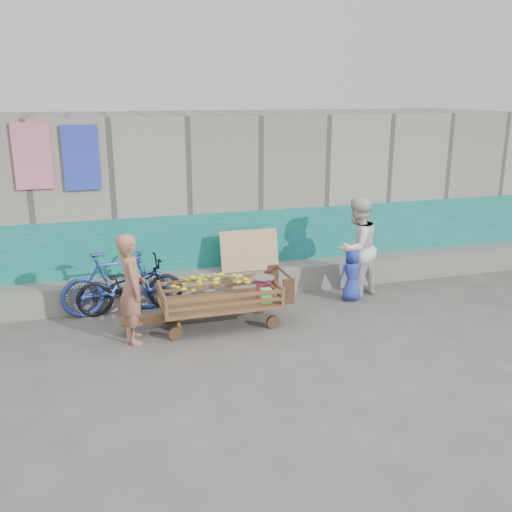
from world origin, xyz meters
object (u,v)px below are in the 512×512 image
object	(u,v)px
vendor_man	(132,289)
woman	(357,248)
bicycle_dark	(130,285)
bench	(153,322)
child	(352,275)
bicycle_blue	(116,283)
banana_cart	(218,291)

from	to	relation	value
vendor_man	woman	bearing A→B (deg)	-80.93
woman	bicycle_dark	bearing A→B (deg)	-32.71
bench	vendor_man	xyz separation A→B (m)	(-0.28, -0.20, 0.61)
woman	child	xyz separation A→B (m)	(-0.15, -0.17, -0.41)
vendor_man	child	distance (m)	3.70
woman	bicycle_blue	bearing A→B (deg)	-32.11
banana_cart	child	distance (m)	2.43
child	bicycle_dark	world-z (taller)	child
woman	bench	bearing A→B (deg)	-17.80
banana_cart	bicycle_blue	size ratio (longest dim) A/B	1.13
woman	bicycle_blue	xyz separation A→B (m)	(-3.95, 0.35, -0.35)
vendor_man	woman	xyz separation A→B (m)	(3.79, 0.78, 0.08)
bench	woman	bearing A→B (deg)	9.28
vendor_man	bicycle_dark	bearing A→B (deg)	-5.32
child	bicycle_dark	xyz separation A→B (m)	(-3.58, 0.54, -0.01)
banana_cart	bench	world-z (taller)	banana_cart
vendor_man	bicycle_blue	size ratio (longest dim) A/B	0.92
banana_cart	vendor_man	xyz separation A→B (m)	(-1.25, -0.18, 0.22)
bench	bicycle_blue	xyz separation A→B (m)	(-0.44, 0.92, 0.34)
vendor_man	woman	distance (m)	3.87
banana_cart	bicycle_dark	bearing A→B (deg)	140.90
banana_cart	bench	bearing A→B (deg)	178.40
woman	bicycle_dark	distance (m)	3.78
vendor_man	bicycle_dark	distance (m)	1.19
vendor_man	bicycle_dark	world-z (taller)	vendor_man
banana_cart	bicycle_blue	bearing A→B (deg)	146.02
vendor_man	banana_cart	bearing A→B (deg)	-84.50
banana_cart	bicycle_dark	size ratio (longest dim) A/B	1.14
child	banana_cart	bearing A→B (deg)	9.64
banana_cart	bicycle_dark	world-z (taller)	bicycle_dark
bicycle_dark	bicycle_blue	size ratio (longest dim) A/B	0.99
woman	child	world-z (taller)	woman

